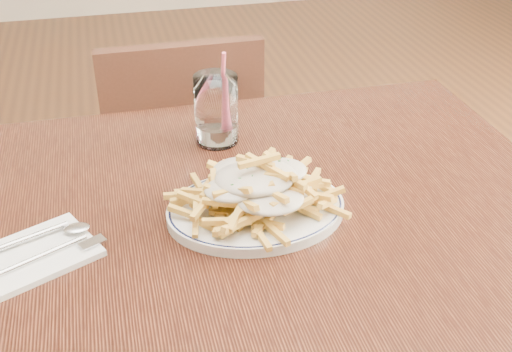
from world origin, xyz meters
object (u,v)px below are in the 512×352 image
object	(u,v)px
table	(204,257)
loaded_fries	(256,184)
chair_far	(183,162)
fries_plate	(256,209)
water_glass	(216,113)

from	to	relation	value
table	loaded_fries	bearing A→B (deg)	-9.46
table	chair_far	size ratio (longest dim) A/B	1.46
loaded_fries	table	bearing A→B (deg)	170.54
table	fries_plate	size ratio (longest dim) A/B	3.96
fries_plate	loaded_fries	world-z (taller)	loaded_fries
chair_far	fries_plate	bearing A→B (deg)	-86.98
chair_far	fries_plate	size ratio (longest dim) A/B	2.72
table	loaded_fries	size ratio (longest dim) A/B	4.28
chair_far	fries_plate	xyz separation A→B (m)	(0.04, -0.67, 0.29)
chair_far	loaded_fries	xyz separation A→B (m)	(0.04, -0.67, 0.34)
table	loaded_fries	distance (m)	0.16
fries_plate	water_glass	xyz separation A→B (m)	(-0.01, 0.25, 0.05)
fries_plate	loaded_fries	xyz separation A→B (m)	(-0.00, -0.00, 0.05)
table	water_glass	distance (m)	0.28
chair_far	water_glass	xyz separation A→B (m)	(0.02, -0.42, 0.34)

